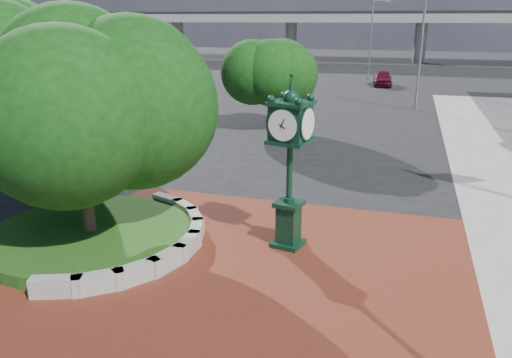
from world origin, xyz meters
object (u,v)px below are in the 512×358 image
at_px(parked_car, 383,78).
at_px(post_clock, 290,157).
at_px(street_lamp_far, 373,34).
at_px(street_lamp_near, 426,32).

bearing_deg(parked_car, post_clock, -95.91).
xyz_separation_m(post_clock, street_lamp_far, (-1.10, 43.80, 2.13)).
height_order(post_clock, street_lamp_far, street_lamp_far).
relative_size(post_clock, street_lamp_far, 0.60).
distance_m(parked_car, street_lamp_near, 14.89).
relative_size(post_clock, parked_car, 1.16).
distance_m(street_lamp_near, street_lamp_far, 19.08).
xyz_separation_m(parked_car, street_lamp_near, (3.39, -13.68, 4.82)).
relative_size(street_lamp_near, street_lamp_far, 1.14).
height_order(street_lamp_near, street_lamp_far, street_lamp_near).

